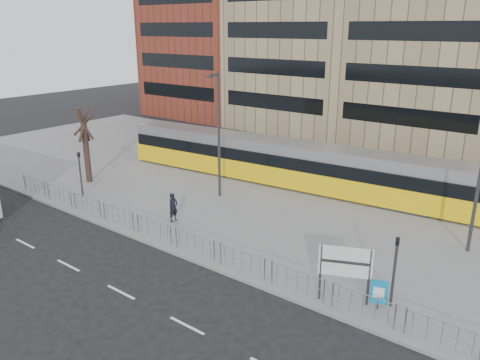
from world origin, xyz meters
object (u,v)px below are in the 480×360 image
Objects in this scene: pedestrian at (173,207)px; lamp_post_east at (480,178)px; bare_tree at (81,105)px; tram at (286,163)px; ad_panel at (379,293)px; station_sign at (345,264)px; traffic_light_west at (80,168)px; lamp_post_west at (218,130)px; traffic_light_east at (395,263)px.

lamp_post_east reaches higher than pedestrian.
pedestrian is 11.53m from bare_tree.
tram is 16.23m from ad_panel.
lamp_post_east reaches higher than station_sign.
pedestrian is (-11.76, 1.79, -0.87)m from station_sign.
pedestrian is 8.09m from traffic_light_west.
ad_panel is at bearing -25.04° from lamp_post_west.
station_sign is 11.93m from pedestrian.
lamp_post_west reaches higher than traffic_light_east.
traffic_light_east is (1.72, 0.92, 0.23)m from station_sign.
tram is 14.34m from traffic_light_west.
traffic_light_west reaches higher than ad_panel.
lamp_post_west is (-14.12, 5.86, 2.58)m from traffic_light_east.
station_sign is 1.88× the size of ad_panel.
tram is at bearing 126.86° from traffic_light_east.
station_sign is 9.02m from lamp_post_east.
station_sign is at bearing 4.48° from traffic_light_west.
ad_panel is at bearing -10.43° from station_sign.
lamp_post_east is (1.36, 7.26, 2.00)m from traffic_light_east.
traffic_light_east is at bearing -5.69° from bare_tree.
pedestrian is 0.21× the size of lamp_post_west.
lamp_post_east reaches higher than tram.
traffic_light_east is 24.25m from bare_tree.
traffic_light_east reaches higher than pedestrian.
tram reaches higher than traffic_light_west.
traffic_light_east is 0.37× the size of lamp_post_west.
traffic_light_west is 0.40× the size of bare_tree.
bare_tree is (-23.84, 2.38, 3.74)m from traffic_light_east.
ad_panel is 1.37m from traffic_light_east.
lamp_post_east is (14.85, 6.39, 3.11)m from pedestrian.
station_sign is at bearing -54.15° from tram.
tram is 16.05m from traffic_light_east.
lamp_post_east reaches higher than ad_panel.
ad_panel is 0.16× the size of lamp_post_west.
traffic_light_east is at bearing -22.53° from lamp_post_west.
bare_tree reaches higher than traffic_light_east.
station_sign is 0.35× the size of lamp_post_east.
traffic_light_west is 9.66m from lamp_post_west.
pedestrian is 0.56× the size of traffic_light_east.
pedestrian is at bearing -104.29° from tram.
bare_tree reaches higher than pedestrian.
traffic_light_west is 0.37× the size of lamp_post_west.
station_sign is 22.71m from bare_tree.
pedestrian is 6.23m from lamp_post_west.
pedestrian is at bearing -82.71° from lamp_post_west.
lamp_post_east is (1.69, 7.84, 3.20)m from ad_panel.
traffic_light_west is 1.00× the size of traffic_light_east.
lamp_post_west is 15.56m from lamp_post_east.
tram is 3.25× the size of lamp_post_west.
bare_tree is at bearing 144.28° from traffic_light_west.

